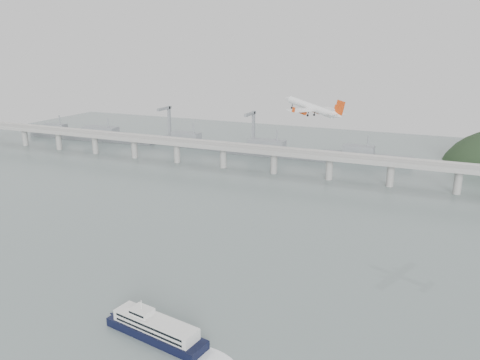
% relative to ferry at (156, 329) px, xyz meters
% --- Properties ---
extents(ground, '(900.00, 900.00, 0.00)m').
position_rel_ferry_xyz_m(ground, '(-8.96, 49.03, -3.78)').
color(ground, slate).
rests_on(ground, ground).
extents(bridge, '(800.00, 22.00, 23.90)m').
position_rel_ferry_xyz_m(bridge, '(-10.11, 249.03, 13.87)').
color(bridge, '#959593').
rests_on(bridge, ground).
extents(distant_fleet, '(453.00, 60.90, 40.00)m').
position_rel_ferry_xyz_m(distant_fleet, '(-164.32, 314.11, 2.45)').
color(distant_fleet, slate).
rests_on(distant_fleet, ground).
extents(ferry, '(73.52, 21.36, 13.92)m').
position_rel_ferry_xyz_m(ferry, '(0.00, 0.00, 0.00)').
color(ferry, black).
rests_on(ferry, ground).
extents(airliner, '(40.14, 37.66, 11.19)m').
position_rel_ferry_xyz_m(airliner, '(26.92, 123.66, 73.38)').
color(airliner, white).
rests_on(airliner, ground).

